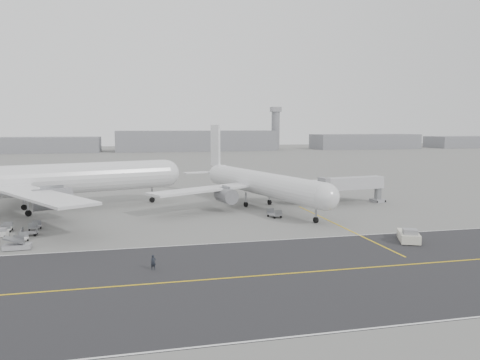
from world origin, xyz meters
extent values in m
plane|color=gray|center=(0.00, 0.00, 0.00)|extent=(700.00, 700.00, 0.00)
cube|color=#2B2B2E|center=(5.00, -18.00, 0.01)|extent=(220.00, 32.00, 0.02)
cube|color=gold|center=(5.00, -18.00, 0.03)|extent=(220.00, 0.30, 0.01)
cube|color=silver|center=(5.00, -2.20, 0.03)|extent=(220.00, 0.25, 0.01)
cube|color=silver|center=(5.00, -33.80, 0.03)|extent=(220.00, 0.25, 0.01)
cube|color=gold|center=(30.00, 5.00, 0.02)|extent=(0.30, 40.00, 0.01)
cylinder|color=gray|center=(100.00, 265.00, 14.00)|extent=(6.00, 6.00, 28.00)
cube|color=gray|center=(100.00, 265.00, 29.50)|extent=(7.00, 7.00, 3.50)
cylinder|color=silver|center=(-23.52, 30.79, 6.45)|extent=(54.29, 22.18, 6.29)
sphere|color=silver|center=(2.70, 38.87, 6.45)|extent=(6.16, 6.16, 6.16)
cube|color=silver|center=(-19.92, 14.57, 5.66)|extent=(21.30, 29.23, 0.45)
cube|color=silver|center=(-29.67, 46.22, 5.66)|extent=(8.33, 30.43, 0.45)
cylinder|color=gray|center=(-18.89, 20.31, 4.09)|extent=(7.54, 5.70, 3.90)
cylinder|color=gray|center=(-25.59, 42.05, 4.09)|extent=(7.54, 5.70, 3.90)
cylinder|color=black|center=(-0.50, 37.89, 0.59)|extent=(1.28, 0.83, 1.19)
cylinder|color=black|center=(-24.32, 26.59, 0.59)|extent=(1.28, 0.83, 1.19)
cylinder|color=black|center=(-26.55, 33.80, 0.59)|extent=(1.28, 0.83, 1.19)
cylinder|color=gray|center=(-0.50, 37.89, 2.24)|extent=(0.36, 0.36, 3.30)
cylinder|color=silver|center=(22.02, 26.57, 5.07)|extent=(15.87, 42.98, 4.95)
sphere|color=silver|center=(27.57, 5.72, 5.07)|extent=(4.85, 4.85, 4.85)
cone|color=silver|center=(16.21, 48.44, 5.44)|extent=(6.47, 9.28, 4.45)
cube|color=silver|center=(16.07, 48.95, 12.28)|extent=(1.70, 4.71, 10.53)
cube|color=silver|center=(11.81, 48.09, 5.57)|extent=(8.24, 4.32, 0.25)
cube|color=silver|center=(20.20, 50.32, 5.57)|extent=(8.24, 4.32, 0.25)
cube|color=silver|center=(9.16, 24.24, 4.45)|extent=(23.28, 16.05, 0.45)
cube|color=silver|center=(34.34, 30.94, 4.45)|extent=(23.76, 5.63, 0.45)
cylinder|color=gray|center=(13.65, 23.26, 3.22)|extent=(4.32, 5.87, 3.07)
cylinder|color=gray|center=(30.94, 27.85, 3.22)|extent=(4.32, 5.87, 3.07)
cylinder|color=black|center=(26.89, 8.26, 0.54)|extent=(0.76, 1.16, 1.07)
cylinder|color=black|center=(18.75, 27.34, 0.54)|extent=(0.76, 1.16, 1.07)
cylinder|color=black|center=(24.48, 28.86, 0.54)|extent=(0.76, 1.16, 1.07)
cylinder|color=gray|center=(26.89, 8.26, 1.83)|extent=(0.36, 0.36, 2.60)
cube|color=beige|center=(35.29, -7.40, 0.77)|extent=(4.83, 6.27, 1.27)
cube|color=gray|center=(34.76, -8.56, 1.73)|extent=(2.58, 2.49, 0.82)
cylinder|color=gray|center=(36.73, -4.26, 0.46)|extent=(1.12, 2.21, 0.15)
cylinder|color=black|center=(33.31, -8.89, 0.41)|extent=(0.67, 0.90, 0.82)
cylinder|color=black|center=(35.46, -9.88, 0.41)|extent=(0.67, 0.90, 0.82)
cylinder|color=black|center=(35.13, -4.92, 0.41)|extent=(0.67, 0.90, 0.82)
cylinder|color=black|center=(37.28, -5.91, 0.41)|extent=(0.67, 0.90, 0.82)
cylinder|color=gray|center=(49.51, 26.80, 2.02)|extent=(1.62, 1.62, 4.04)
cube|color=gray|center=(49.51, 26.80, 0.35)|extent=(3.00, 3.00, 0.71)
cube|color=#AEAEB3|center=(42.53, 25.72, 4.64)|extent=(15.40, 5.11, 2.62)
cube|color=gray|center=(35.34, 24.60, 4.64)|extent=(1.69, 3.38, 3.03)
cylinder|color=black|center=(50.44, 28.07, 0.30)|extent=(0.39, 0.64, 0.61)
imported|color=black|center=(-2.61, -12.88, 0.91)|extent=(0.75, 0.58, 1.82)
camera|label=1|loc=(-4.86, -68.36, 17.16)|focal=35.00mm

